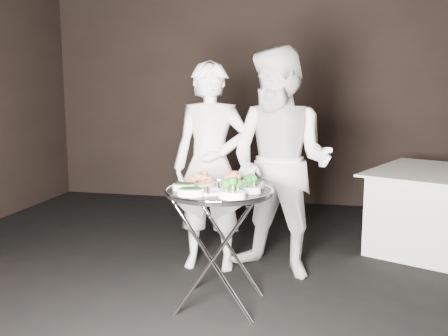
% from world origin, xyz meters
% --- Properties ---
extents(floor, '(6.00, 7.00, 0.05)m').
position_xyz_m(floor, '(0.00, 0.00, -0.03)').
color(floor, black).
rests_on(floor, ground).
extents(wall_back, '(6.00, 0.05, 3.00)m').
position_xyz_m(wall_back, '(0.00, 3.52, 1.50)').
color(wall_back, black).
rests_on(wall_back, floor).
extents(tray_stand, '(0.55, 0.47, 0.81)m').
position_xyz_m(tray_stand, '(0.01, 0.25, 0.45)').
color(tray_stand, silver).
rests_on(tray_stand, floor).
extents(serving_tray, '(0.73, 0.73, 0.04)m').
position_xyz_m(serving_tray, '(0.01, 0.25, 0.82)').
color(serving_tray, black).
rests_on(serving_tray, tray_stand).
extents(potato_plate_a, '(0.22, 0.22, 0.08)m').
position_xyz_m(potato_plate_a, '(-0.17, 0.41, 0.86)').
color(potato_plate_a, beige).
rests_on(potato_plate_a, serving_tray).
extents(potato_plate_b, '(0.22, 0.22, 0.08)m').
position_xyz_m(potato_plate_b, '(0.05, 0.45, 0.86)').
color(potato_plate_b, beige).
rests_on(potato_plate_b, serving_tray).
extents(greens_bowl, '(0.13, 0.13, 0.07)m').
position_xyz_m(greens_bowl, '(0.23, 0.37, 0.86)').
color(greens_bowl, white).
rests_on(greens_bowl, serving_tray).
extents(asparagus_plate_a, '(0.20, 0.15, 0.04)m').
position_xyz_m(asparagus_plate_a, '(0.00, 0.25, 0.84)').
color(asparagus_plate_a, white).
rests_on(asparagus_plate_a, serving_tray).
extents(asparagus_plate_b, '(0.20, 0.15, 0.04)m').
position_xyz_m(asparagus_plate_b, '(-0.03, 0.09, 0.84)').
color(asparagus_plate_b, white).
rests_on(asparagus_plate_b, serving_tray).
extents(spinach_bowl_a, '(0.17, 0.13, 0.06)m').
position_xyz_m(spinach_bowl_a, '(-0.22, 0.19, 0.85)').
color(spinach_bowl_a, white).
rests_on(spinach_bowl_a, serving_tray).
extents(spinach_bowl_b, '(0.18, 0.13, 0.07)m').
position_xyz_m(spinach_bowl_b, '(-0.13, 0.03, 0.86)').
color(spinach_bowl_b, white).
rests_on(spinach_bowl_b, serving_tray).
extents(broccoli_bowl_a, '(0.18, 0.14, 0.07)m').
position_xyz_m(broccoli_bowl_a, '(0.22, 0.21, 0.85)').
color(broccoli_bowl_a, white).
rests_on(broccoli_bowl_a, serving_tray).
extents(broccoli_bowl_b, '(0.21, 0.18, 0.08)m').
position_xyz_m(broccoli_bowl_b, '(0.14, 0.02, 0.86)').
color(broccoli_bowl_b, white).
rests_on(broccoli_bowl_b, serving_tray).
extents(serving_utensils, '(0.57, 0.43, 0.01)m').
position_xyz_m(serving_utensils, '(0.02, 0.32, 0.87)').
color(serving_utensils, silver).
rests_on(serving_utensils, serving_tray).
extents(waiter_left, '(0.65, 0.45, 1.72)m').
position_xyz_m(waiter_left, '(-0.24, 0.99, 0.86)').
color(waiter_left, silver).
rests_on(waiter_left, floor).
extents(waiter_right, '(1.08, 0.96, 1.82)m').
position_xyz_m(waiter_right, '(0.34, 0.95, 0.91)').
color(waiter_right, silver).
rests_on(waiter_right, floor).
extents(dining_table, '(1.31, 1.31, 0.75)m').
position_xyz_m(dining_table, '(1.79, 1.84, 0.38)').
color(dining_table, silver).
rests_on(dining_table, floor).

